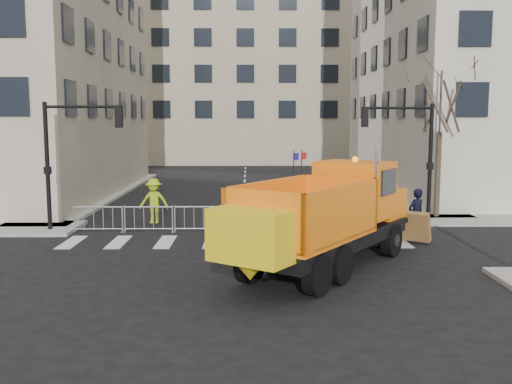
{
  "coord_description": "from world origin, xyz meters",
  "views": [
    {
      "loc": [
        0.3,
        -16.04,
        4.63
      ],
      "look_at": [
        0.54,
        2.5,
        2.31
      ],
      "focal_mm": 40.0,
      "sensor_mm": 36.0,
      "label": 1
    }
  ],
  "objects_px": {
    "cop_a": "(416,215)",
    "newspaper_box": "(348,206)",
    "cop_b": "(382,226)",
    "worker": "(154,201)",
    "plow_truck": "(324,215)",
    "cop_c": "(392,221)"
  },
  "relations": [
    {
      "from": "plow_truck",
      "to": "cop_c",
      "type": "bearing_deg",
      "value": -2.31
    },
    {
      "from": "plow_truck",
      "to": "cop_a",
      "type": "xyz_separation_m",
      "value": [
        4.16,
        4.38,
        -0.73
      ]
    },
    {
      "from": "plow_truck",
      "to": "newspaper_box",
      "type": "relative_size",
      "value": 8.98
    },
    {
      "from": "newspaper_box",
      "to": "cop_a",
      "type": "bearing_deg",
      "value": -88.88
    },
    {
      "from": "cop_c",
      "to": "worker",
      "type": "relative_size",
      "value": 0.82
    },
    {
      "from": "cop_a",
      "to": "cop_c",
      "type": "height_order",
      "value": "cop_a"
    },
    {
      "from": "cop_b",
      "to": "cop_a",
      "type": "bearing_deg",
      "value": -141.07
    },
    {
      "from": "cop_b",
      "to": "cop_c",
      "type": "height_order",
      "value": "cop_b"
    },
    {
      "from": "cop_b",
      "to": "newspaper_box",
      "type": "xyz_separation_m",
      "value": [
        -0.26,
        5.7,
        -0.11
      ]
    },
    {
      "from": "plow_truck",
      "to": "cop_a",
      "type": "bearing_deg",
      "value": -8.75
    },
    {
      "from": "cop_c",
      "to": "newspaper_box",
      "type": "distance_m",
      "value": 4.74
    },
    {
      "from": "cop_a",
      "to": "newspaper_box",
      "type": "xyz_separation_m",
      "value": [
        -1.85,
        4.48,
        -0.32
      ]
    },
    {
      "from": "plow_truck",
      "to": "cop_c",
      "type": "relative_size",
      "value": 6.12
    },
    {
      "from": "plow_truck",
      "to": "worker",
      "type": "bearing_deg",
      "value": 75.56
    },
    {
      "from": "cop_a",
      "to": "cop_b",
      "type": "relative_size",
      "value": 1.26
    },
    {
      "from": "plow_truck",
      "to": "newspaper_box",
      "type": "bearing_deg",
      "value": 20.21
    },
    {
      "from": "cop_b",
      "to": "cop_c",
      "type": "bearing_deg",
      "value": -118.94
    },
    {
      "from": "cop_a",
      "to": "newspaper_box",
      "type": "relative_size",
      "value": 1.85
    },
    {
      "from": "cop_a",
      "to": "newspaper_box",
      "type": "distance_m",
      "value": 4.86
    },
    {
      "from": "cop_b",
      "to": "worker",
      "type": "height_order",
      "value": "worker"
    },
    {
      "from": "cop_c",
      "to": "newspaper_box",
      "type": "xyz_separation_m",
      "value": [
        -0.87,
        4.65,
        -0.11
      ]
    },
    {
      "from": "plow_truck",
      "to": "cop_b",
      "type": "xyz_separation_m",
      "value": [
        2.57,
        3.16,
        -0.94
      ]
    }
  ]
}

